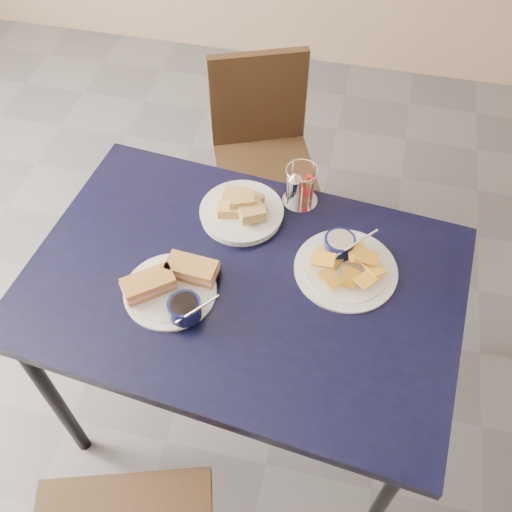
% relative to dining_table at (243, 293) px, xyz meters
% --- Properties ---
extents(ground, '(6.00, 6.00, 0.00)m').
position_rel_dining_table_xyz_m(ground, '(0.13, -0.25, -0.68)').
color(ground, '#4D4D52').
rests_on(ground, ground).
extents(dining_table, '(1.29, 0.93, 0.75)m').
position_rel_dining_table_xyz_m(dining_table, '(0.00, 0.00, 0.00)').
color(dining_table, black).
rests_on(dining_table, ground).
extents(chair_far, '(0.50, 0.51, 0.83)m').
position_rel_dining_table_xyz_m(chair_far, '(-0.11, 0.89, -0.21)').
color(chair_far, '#321F10').
rests_on(chair_far, ground).
extents(sandwich_plate, '(0.30, 0.26, 0.12)m').
position_rel_dining_table_xyz_m(sandwich_plate, '(-0.18, -0.08, 0.09)').
color(sandwich_plate, white).
rests_on(sandwich_plate, dining_table).
extents(plantain_plate, '(0.29, 0.29, 0.12)m').
position_rel_dining_table_xyz_m(plantain_plate, '(0.27, 0.12, 0.08)').
color(plantain_plate, white).
rests_on(plantain_plate, dining_table).
extents(bread_basket, '(0.25, 0.25, 0.08)m').
position_rel_dining_table_xyz_m(bread_basket, '(-0.06, 0.24, 0.09)').
color(bread_basket, white).
rests_on(bread_basket, dining_table).
extents(condiment_caddy, '(0.11, 0.11, 0.14)m').
position_rel_dining_table_xyz_m(condiment_caddy, '(0.10, 0.34, 0.12)').
color(condiment_caddy, silver).
rests_on(condiment_caddy, dining_table).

